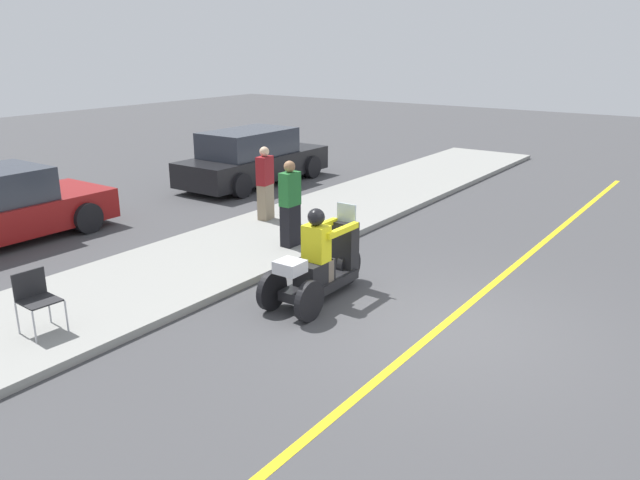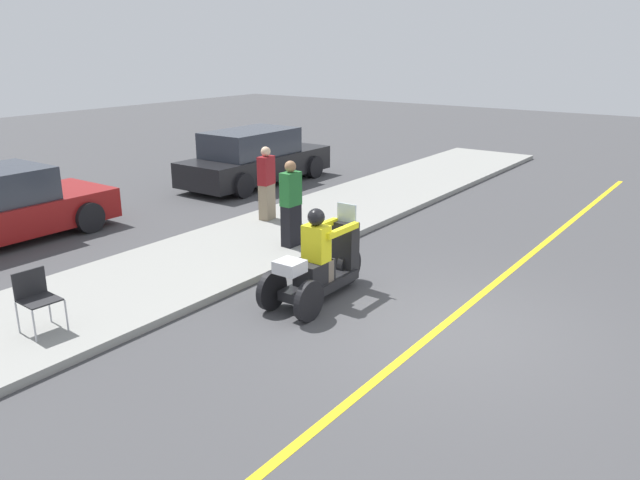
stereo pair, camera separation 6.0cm
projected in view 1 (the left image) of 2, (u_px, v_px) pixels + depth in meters
The scene contains 8 objects.
ground_plane at pixel (441, 327), 8.68m from camera, with size 60.00×60.00×0.00m, color #424244.
lane_stripe at pixel (436, 331), 8.57m from camera, with size 24.00×0.12×0.01m.
sidewalk_strip at pixel (206, 260), 11.21m from camera, with size 28.00×2.80×0.12m.
motorcycle_trike at pixel (320, 267), 9.50m from camera, with size 2.14×0.79×1.46m.
spectator_mid_group at pixel (290, 205), 11.56m from camera, with size 0.39×0.24×1.62m.
spectator_far_back at pixel (265, 185), 13.34m from camera, with size 0.40×0.27×1.58m.
folding_chair_curbside at pixel (35, 295), 8.16m from camera, with size 0.49×0.49×0.82m.
parked_car_lot_left at pixel (253, 158), 17.33m from camera, with size 4.71×1.95×1.52m.
Camera 1 is at (-7.42, -3.21, 3.78)m, focal length 35.00 mm.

